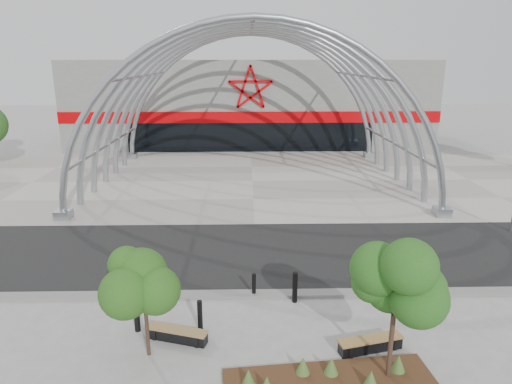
{
  "coord_description": "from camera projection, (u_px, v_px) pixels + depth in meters",
  "views": [
    {
      "loc": [
        -0.41,
        -14.75,
        8.09
      ],
      "look_at": [
        0.0,
        4.0,
        2.6
      ],
      "focal_mm": 32.0,
      "sensor_mm": 36.0,
      "label": 1
    }
  ],
  "objects": [
    {
      "name": "bollard_2",
      "position": [
        254.0,
        285.0,
        16.05
      ],
      "size": [
        0.14,
        0.14,
        0.86
      ],
      "primitive_type": "cylinder",
      "color": "black",
      "rests_on": "ground"
    },
    {
      "name": "forecourt",
      "position": [
        252.0,
        181.0,
        31.3
      ],
      "size": [
        60.0,
        17.0,
        0.04
      ],
      "primitive_type": "cube",
      "color": "#9A948B",
      "rests_on": "ground"
    },
    {
      "name": "vault_canopy",
      "position": [
        252.0,
        181.0,
        31.3
      ],
      "size": [
        20.8,
        15.8,
        20.36
      ],
      "color": "#94989E",
      "rests_on": "ground"
    },
    {
      "name": "road",
      "position": [
        256.0,
        252.0,
        19.79
      ],
      "size": [
        140.0,
        7.0,
        0.02
      ],
      "primitive_type": "cube",
      "color": "black",
      "rests_on": "ground"
    },
    {
      "name": "bollard_0",
      "position": [
        137.0,
        315.0,
        13.95
      ],
      "size": [
        0.18,
        0.18,
        1.12
      ],
      "primitive_type": "cylinder",
      "color": "black",
      "rests_on": "ground"
    },
    {
      "name": "bollard_1",
      "position": [
        200.0,
        315.0,
        14.06
      ],
      "size": [
        0.16,
        0.16,
        0.98
      ],
      "primitive_type": "cylinder",
      "color": "black",
      "rests_on": "ground"
    },
    {
      "name": "ground",
      "position": [
        258.0,
        292.0,
        16.43
      ],
      "size": [
        140.0,
        140.0,
        0.0
      ],
      "primitive_type": "plane",
      "color": "gray",
      "rests_on": "ground"
    },
    {
      "name": "bench_1",
      "position": [
        370.0,
        344.0,
        13.1
      ],
      "size": [
        1.97,
        0.87,
        0.4
      ],
      "color": "black",
      "rests_on": "ground"
    },
    {
      "name": "bollard_4",
      "position": [
        381.0,
        290.0,
        15.54
      ],
      "size": [
        0.16,
        0.16,
        1.02
      ],
      "primitive_type": "cylinder",
      "color": "black",
      "rests_on": "ground"
    },
    {
      "name": "bench_0",
      "position": [
        177.0,
        335.0,
        13.57
      ],
      "size": [
        1.91,
        0.94,
        0.39
      ],
      "color": "black",
      "rests_on": "ground"
    },
    {
      "name": "planting_bed",
      "position": [
        327.0,
        380.0,
        11.74
      ],
      "size": [
        5.62,
        2.22,
        0.58
      ],
      "color": "#372014",
      "rests_on": "ground"
    },
    {
      "name": "street_tree_0",
      "position": [
        143.0,
        277.0,
        12.3
      ],
      "size": [
        1.47,
        1.47,
        3.36
      ],
      "color": "black",
      "rests_on": "ground"
    },
    {
      "name": "bollard_3",
      "position": [
        295.0,
        287.0,
        15.63
      ],
      "size": [
        0.18,
        0.18,
        1.1
      ],
      "primitive_type": "cylinder",
      "color": "black",
      "rests_on": "ground"
    },
    {
      "name": "arena_building",
      "position": [
        250.0,
        100.0,
        47.41
      ],
      "size": [
        34.0,
        15.24,
        8.0
      ],
      "color": "slate",
      "rests_on": "ground"
    },
    {
      "name": "street_tree_1",
      "position": [
        396.0,
        287.0,
        11.25
      ],
      "size": [
        1.57,
        1.57,
        3.72
      ],
      "color": "#311E18",
      "rests_on": "ground"
    },
    {
      "name": "kerb",
      "position": [
        259.0,
        294.0,
        16.18
      ],
      "size": [
        60.0,
        0.5,
        0.12
      ],
      "primitive_type": "cube",
      "color": "slate",
      "rests_on": "ground"
    }
  ]
}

